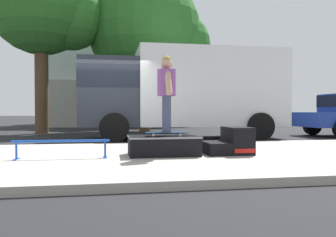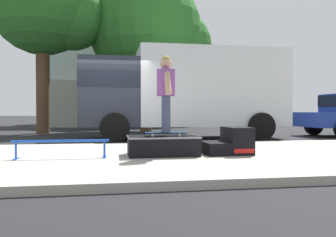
# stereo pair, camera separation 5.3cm
# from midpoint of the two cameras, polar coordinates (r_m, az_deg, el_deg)

# --- Properties ---
(ground_plane) EXTENTS (140.00, 140.00, 0.00)m
(ground_plane) POSITION_cam_midpoint_polar(r_m,az_deg,el_deg) (9.47, -9.67, -4.52)
(ground_plane) COLOR black
(sidewalk_slab) EXTENTS (50.00, 5.00, 0.12)m
(sidewalk_slab) POSITION_cam_midpoint_polar(r_m,az_deg,el_deg) (6.48, -9.83, -6.62)
(sidewalk_slab) COLOR #A8A093
(sidewalk_slab) RESTS_ON ground
(skate_box) EXTENTS (1.31, 0.81, 0.36)m
(skate_box) POSITION_cam_midpoint_polar(r_m,az_deg,el_deg) (6.42, -0.65, -4.40)
(skate_box) COLOR black
(skate_box) RESTS_ON sidewalk_slab
(kicker_ramp) EXTENTS (0.87, 0.76, 0.52)m
(kicker_ramp) POSITION_cam_midpoint_polar(r_m,az_deg,el_deg) (6.75, 10.53, -3.98)
(kicker_ramp) COLOR black
(kicker_ramp) RESTS_ON sidewalk_slab
(grind_rail) EXTENTS (1.65, 0.28, 0.33)m
(grind_rail) POSITION_cam_midpoint_polar(r_m,az_deg,el_deg) (6.26, -17.15, -4.09)
(grind_rail) COLOR blue
(grind_rail) RESTS_ON sidewalk_slab
(skateboard) EXTENTS (0.80, 0.28, 0.07)m
(skateboard) POSITION_cam_midpoint_polar(r_m,az_deg,el_deg) (6.40, -0.11, -2.41)
(skateboard) COLOR navy
(skateboard) RESTS_ON skate_box
(skater_kid) EXTENTS (0.35, 0.73, 1.43)m
(skater_kid) POSITION_cam_midpoint_polar(r_m,az_deg,el_deg) (6.41, -0.11, 5.22)
(skater_kid) COLOR #3F4766
(skater_kid) RESTS_ON skateboard
(box_truck) EXTENTS (6.91, 2.63, 3.05)m
(box_truck) POSITION_cam_midpoint_polar(r_m,az_deg,el_deg) (11.90, 2.50, 4.85)
(box_truck) COLOR silver
(box_truck) RESTS_ON ground
(street_tree_main) EXTENTS (4.89, 4.45, 7.81)m
(street_tree_main) POSITION_cam_midpoint_polar(r_m,az_deg,el_deg) (16.15, -19.15, 17.24)
(street_tree_main) COLOR brown
(street_tree_main) RESTS_ON ground
(street_tree_neighbour) EXTENTS (5.80, 5.27, 7.37)m
(street_tree_neighbour) POSITION_cam_midpoint_polar(r_m,az_deg,el_deg) (16.72, -2.52, 13.73)
(street_tree_neighbour) COLOR brown
(street_tree_neighbour) RESTS_ON ground
(house_behind) EXTENTS (9.54, 8.23, 8.40)m
(house_behind) POSITION_cam_midpoint_polar(r_m,az_deg,el_deg) (25.11, -7.51, 8.72)
(house_behind) COLOR silver
(house_behind) RESTS_ON ground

